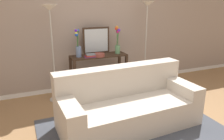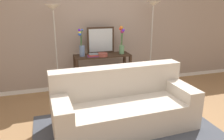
{
  "view_description": "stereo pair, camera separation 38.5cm",
  "coord_description": "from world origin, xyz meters",
  "px_view_note": "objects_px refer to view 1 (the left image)",
  "views": [
    {
      "loc": [
        -1.47,
        -2.56,
        1.83
      ],
      "look_at": [
        -0.02,
        0.83,
        0.69
      ],
      "focal_mm": 35.57,
      "sensor_mm": 36.0,
      "label": 1
    },
    {
      "loc": [
        -1.11,
        -2.69,
        1.83
      ],
      "look_at": [
        -0.02,
        0.83,
        0.69
      ],
      "focal_mm": 35.57,
      "sensor_mm": 36.0,
      "label": 2
    }
  ],
  "objects_px": {
    "floor_lamp_left": "(51,27)",
    "floor_lamp_right": "(147,21)",
    "couch": "(128,106)",
    "wall_mirror": "(96,40)",
    "vase_short_flowers": "(118,42)",
    "fruit_bowl": "(99,55)",
    "vase_tall_flowers": "(78,46)",
    "book_stack": "(90,56)",
    "console_table": "(99,67)",
    "book_row_under_console": "(86,91)"
  },
  "relations": [
    {
      "from": "floor_lamp_left",
      "to": "floor_lamp_right",
      "type": "bearing_deg",
      "value": 0.0
    },
    {
      "from": "console_table",
      "to": "fruit_bowl",
      "type": "bearing_deg",
      "value": -103.09
    },
    {
      "from": "console_table",
      "to": "book_stack",
      "type": "height_order",
      "value": "book_stack"
    },
    {
      "from": "couch",
      "to": "vase_tall_flowers",
      "type": "relative_size",
      "value": 3.95
    },
    {
      "from": "vase_short_flowers",
      "to": "book_row_under_console",
      "type": "distance_m",
      "value": 1.21
    },
    {
      "from": "book_stack",
      "to": "floor_lamp_right",
      "type": "bearing_deg",
      "value": 2.19
    },
    {
      "from": "floor_lamp_left",
      "to": "book_stack",
      "type": "relative_size",
      "value": 7.79
    },
    {
      "from": "vase_short_flowers",
      "to": "book_stack",
      "type": "bearing_deg",
      "value": -171.01
    },
    {
      "from": "floor_lamp_right",
      "to": "book_stack",
      "type": "xyz_separation_m",
      "value": [
        -1.27,
        -0.05,
        -0.62
      ]
    },
    {
      "from": "couch",
      "to": "vase_tall_flowers",
      "type": "distance_m",
      "value": 1.62
    },
    {
      "from": "floor_lamp_left",
      "to": "book_row_under_console",
      "type": "distance_m",
      "value": 1.48
    },
    {
      "from": "wall_mirror",
      "to": "vase_short_flowers",
      "type": "xyz_separation_m",
      "value": [
        0.4,
        -0.18,
        -0.03
      ]
    },
    {
      "from": "floor_lamp_left",
      "to": "fruit_bowl",
      "type": "height_order",
      "value": "floor_lamp_left"
    },
    {
      "from": "couch",
      "to": "vase_short_flowers",
      "type": "distance_m",
      "value": 1.64
    },
    {
      "from": "vase_short_flowers",
      "to": "fruit_bowl",
      "type": "bearing_deg",
      "value": -165.3
    },
    {
      "from": "wall_mirror",
      "to": "vase_tall_flowers",
      "type": "height_order",
      "value": "wall_mirror"
    },
    {
      "from": "wall_mirror",
      "to": "vase_tall_flowers",
      "type": "bearing_deg",
      "value": -159.4
    },
    {
      "from": "couch",
      "to": "vase_short_flowers",
      "type": "bearing_deg",
      "value": 71.68
    },
    {
      "from": "console_table",
      "to": "book_row_under_console",
      "type": "height_order",
      "value": "console_table"
    },
    {
      "from": "couch",
      "to": "vase_short_flowers",
      "type": "xyz_separation_m",
      "value": [
        0.46,
        1.4,
        0.72
      ]
    },
    {
      "from": "couch",
      "to": "wall_mirror",
      "type": "bearing_deg",
      "value": 87.68
    },
    {
      "from": "vase_short_flowers",
      "to": "book_stack",
      "type": "distance_m",
      "value": 0.66
    },
    {
      "from": "vase_short_flowers",
      "to": "book_row_under_console",
      "type": "xyz_separation_m",
      "value": [
        -0.71,
        0.01,
        -0.98
      ]
    },
    {
      "from": "vase_tall_flowers",
      "to": "book_row_under_console",
      "type": "xyz_separation_m",
      "value": [
        0.11,
        -0.0,
        -0.95
      ]
    },
    {
      "from": "floor_lamp_left",
      "to": "book_row_under_console",
      "type": "height_order",
      "value": "floor_lamp_left"
    },
    {
      "from": "floor_lamp_right",
      "to": "book_row_under_console",
      "type": "distance_m",
      "value": 1.95
    },
    {
      "from": "console_table",
      "to": "wall_mirror",
      "type": "distance_m",
      "value": 0.54
    },
    {
      "from": "vase_tall_flowers",
      "to": "book_stack",
      "type": "bearing_deg",
      "value": -28.7
    },
    {
      "from": "floor_lamp_right",
      "to": "vase_short_flowers",
      "type": "distance_m",
      "value": 0.77
    },
    {
      "from": "console_table",
      "to": "book_row_under_console",
      "type": "xyz_separation_m",
      "value": [
        -0.3,
        0.0,
        -0.49
      ]
    },
    {
      "from": "couch",
      "to": "book_stack",
      "type": "bearing_deg",
      "value": 97.04
    },
    {
      "from": "fruit_bowl",
      "to": "floor_lamp_left",
      "type": "bearing_deg",
      "value": 175.7
    },
    {
      "from": "wall_mirror",
      "to": "vase_short_flowers",
      "type": "bearing_deg",
      "value": -23.81
    },
    {
      "from": "book_row_under_console",
      "to": "book_stack",
      "type": "bearing_deg",
      "value": -50.08
    },
    {
      "from": "vase_tall_flowers",
      "to": "fruit_bowl",
      "type": "relative_size",
      "value": 2.6
    },
    {
      "from": "vase_tall_flowers",
      "to": "vase_short_flowers",
      "type": "xyz_separation_m",
      "value": [
        0.83,
        -0.01,
        0.02
      ]
    },
    {
      "from": "console_table",
      "to": "book_row_under_console",
      "type": "relative_size",
      "value": 3.35
    },
    {
      "from": "vase_short_flowers",
      "to": "fruit_bowl",
      "type": "height_order",
      "value": "vase_short_flowers"
    },
    {
      "from": "couch",
      "to": "fruit_bowl",
      "type": "bearing_deg",
      "value": 89.09
    },
    {
      "from": "fruit_bowl",
      "to": "book_stack",
      "type": "xyz_separation_m",
      "value": [
        -0.18,
        0.02,
        -0.0
      ]
    },
    {
      "from": "vase_tall_flowers",
      "to": "wall_mirror",
      "type": "bearing_deg",
      "value": 20.6
    },
    {
      "from": "couch",
      "to": "console_table",
      "type": "relative_size",
      "value": 1.85
    },
    {
      "from": "fruit_bowl",
      "to": "console_table",
      "type": "bearing_deg",
      "value": 76.91
    },
    {
      "from": "console_table",
      "to": "vase_short_flowers",
      "type": "bearing_deg",
      "value": -1.53
    },
    {
      "from": "floor_lamp_right",
      "to": "book_row_under_console",
      "type": "xyz_separation_m",
      "value": [
        -1.36,
        0.06,
        -1.39
      ]
    },
    {
      "from": "wall_mirror",
      "to": "vase_tall_flowers",
      "type": "relative_size",
      "value": 1.06
    },
    {
      "from": "wall_mirror",
      "to": "fruit_bowl",
      "type": "xyz_separation_m",
      "value": [
        -0.04,
        -0.29,
        -0.24
      ]
    },
    {
      "from": "couch",
      "to": "floor_lamp_left",
      "type": "height_order",
      "value": "floor_lamp_left"
    },
    {
      "from": "floor_lamp_left",
      "to": "vase_short_flowers",
      "type": "relative_size",
      "value": 3.17
    },
    {
      "from": "couch",
      "to": "book_stack",
      "type": "relative_size",
      "value": 9.21
    }
  ]
}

